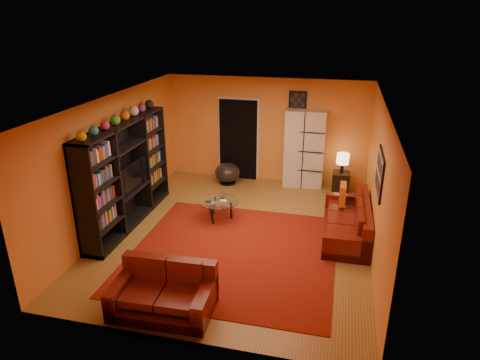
% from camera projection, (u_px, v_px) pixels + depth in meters
% --- Properties ---
extents(floor, '(6.00, 6.00, 0.00)m').
position_uv_depth(floor, '(237.00, 234.00, 8.38)').
color(floor, brown).
rests_on(floor, ground).
extents(ceiling, '(6.00, 6.00, 0.00)m').
position_uv_depth(ceiling, '(237.00, 102.00, 7.42)').
color(ceiling, white).
rests_on(ceiling, wall_back).
extents(wall_back, '(6.00, 0.00, 6.00)m').
position_uv_depth(wall_back, '(266.00, 130.00, 10.62)').
color(wall_back, orange).
rests_on(wall_back, floor).
extents(wall_front, '(6.00, 0.00, 6.00)m').
position_uv_depth(wall_front, '(178.00, 256.00, 5.19)').
color(wall_front, orange).
rests_on(wall_front, floor).
extents(wall_left, '(0.00, 6.00, 6.00)m').
position_uv_depth(wall_left, '(115.00, 161.00, 8.45)').
color(wall_left, orange).
rests_on(wall_left, floor).
extents(wall_right, '(0.00, 6.00, 6.00)m').
position_uv_depth(wall_right, '(378.00, 184.00, 7.36)').
color(wall_right, orange).
rests_on(wall_right, floor).
extents(rug, '(3.60, 3.60, 0.01)m').
position_uv_depth(rug, '(233.00, 252.00, 7.73)').
color(rug, '#62130B').
rests_on(rug, floor).
extents(doorway, '(0.95, 0.10, 2.04)m').
position_uv_depth(doorway, '(238.00, 140.00, 10.83)').
color(doorway, black).
rests_on(doorway, floor).
extents(wall_art_right, '(0.03, 1.00, 0.70)m').
position_uv_depth(wall_art_right, '(380.00, 173.00, 6.99)').
color(wall_art_right, black).
rests_on(wall_art_right, wall_right).
extents(wall_art_back, '(0.42, 0.03, 0.52)m').
position_uv_depth(wall_art_back, '(298.00, 102.00, 10.16)').
color(wall_art_back, black).
rests_on(wall_art_back, wall_back).
extents(entertainment_unit, '(0.45, 3.00, 2.10)m').
position_uv_depth(entertainment_unit, '(126.00, 174.00, 8.49)').
color(entertainment_unit, black).
rests_on(entertainment_unit, floor).
extents(tv, '(1.00, 0.13, 0.57)m').
position_uv_depth(tv, '(129.00, 176.00, 8.49)').
color(tv, black).
rests_on(tv, entertainment_unit).
extents(sofa, '(0.88, 2.06, 0.85)m').
position_uv_depth(sofa, '(350.00, 222.00, 8.21)').
color(sofa, '#51100A').
rests_on(sofa, rug).
extents(loveseat, '(1.47, 0.91, 0.85)m').
position_uv_depth(loveseat, '(165.00, 291.00, 6.20)').
color(loveseat, '#51100A').
rests_on(loveseat, rug).
extents(throw_pillow, '(0.12, 0.42, 0.42)m').
position_uv_depth(throw_pillow, '(343.00, 194.00, 8.61)').
color(throw_pillow, '#DA5D18').
rests_on(throw_pillow, sofa).
extents(coffee_table, '(0.82, 0.82, 0.41)m').
position_uv_depth(coffee_table, '(219.00, 203.00, 8.83)').
color(coffee_table, silver).
rests_on(coffee_table, floor).
extents(storage_cabinet, '(0.98, 0.50, 1.90)m').
position_uv_depth(storage_cabinet, '(304.00, 149.00, 10.35)').
color(storage_cabinet, silver).
rests_on(storage_cabinet, floor).
extents(bowl_chair, '(0.64, 0.64, 0.52)m').
position_uv_depth(bowl_chair, '(228.00, 173.00, 10.73)').
color(bowl_chair, black).
rests_on(bowl_chair, floor).
extents(side_table, '(0.41, 0.41, 0.50)m').
position_uv_depth(side_table, '(341.00, 182.00, 10.21)').
color(side_table, black).
rests_on(side_table, floor).
extents(table_lamp, '(0.28, 0.28, 0.47)m').
position_uv_depth(table_lamp, '(343.00, 159.00, 9.99)').
color(table_lamp, black).
rests_on(table_lamp, side_table).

